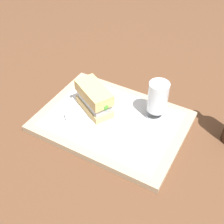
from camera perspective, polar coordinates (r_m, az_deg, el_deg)
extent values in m
plane|color=brown|center=(0.91, 0.00, -2.32)|extent=(3.00, 3.00, 0.00)
cube|color=tan|center=(0.90, 0.00, -1.87)|extent=(0.44, 0.32, 0.02)
cube|color=silver|center=(0.89, 0.00, -1.39)|extent=(0.38, 0.27, 0.00)
cylinder|color=white|center=(0.91, -3.25, 0.39)|extent=(0.19, 0.19, 0.01)
cube|color=tan|center=(0.90, -3.30, 1.29)|extent=(0.14, 0.12, 0.02)
cube|color=#9EA3A8|center=(0.89, -3.35, 2.26)|extent=(0.13, 0.11, 0.02)
cube|color=silver|center=(0.88, -3.38, 2.85)|extent=(0.12, 0.10, 0.01)
sphere|color=#47932D|center=(0.84, -1.71, 1.49)|extent=(0.04, 0.04, 0.04)
cube|color=tan|center=(0.87, -3.44, 3.97)|extent=(0.14, 0.12, 0.04)
cylinder|color=silver|center=(0.91, 8.48, -0.63)|extent=(0.06, 0.06, 0.01)
cylinder|color=silver|center=(0.90, 8.58, 0.06)|extent=(0.01, 0.01, 0.02)
cylinder|color=silver|center=(0.86, 8.98, 2.97)|extent=(0.06, 0.06, 0.09)
cylinder|color=gold|center=(0.88, 8.80, 1.67)|extent=(0.06, 0.06, 0.04)
cylinder|color=white|center=(0.86, 8.98, 3.01)|extent=(0.05, 0.05, 0.01)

